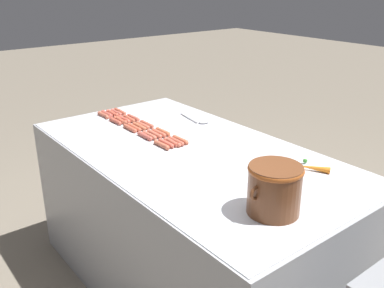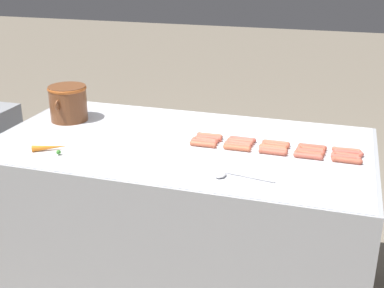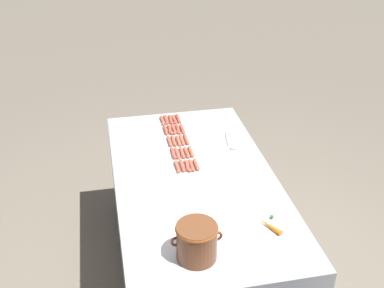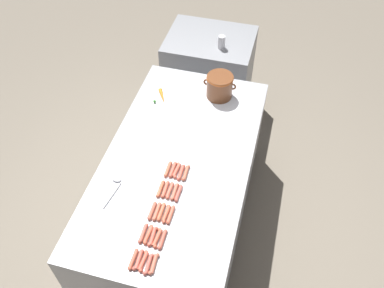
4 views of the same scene
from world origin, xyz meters
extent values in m
plane|color=#756B5B|center=(0.00, 0.00, 0.00)|extent=(20.00, 20.00, 0.00)
cube|color=#9EA0A5|center=(0.00, 0.00, 0.45)|extent=(1.04, 1.95, 0.90)
cube|color=silver|center=(0.00, 0.00, 0.90)|extent=(1.02, 1.91, 0.00)
cylinder|color=#B0533D|center=(-0.03, -0.83, 0.92)|extent=(0.03, 0.12, 0.03)
sphere|color=#B0533D|center=(-0.03, -0.89, 0.92)|extent=(0.03, 0.03, 0.03)
sphere|color=#B0533D|center=(-0.03, -0.77, 0.92)|extent=(0.03, 0.03, 0.03)
cylinder|color=#B55544|center=(-0.03, -0.65, 0.92)|extent=(0.03, 0.12, 0.03)
sphere|color=#B55544|center=(-0.03, -0.71, 0.92)|extent=(0.03, 0.03, 0.03)
sphere|color=#B55544|center=(-0.03, -0.59, 0.92)|extent=(0.03, 0.03, 0.03)
cylinder|color=#B0543F|center=(-0.03, -0.48, 0.92)|extent=(0.03, 0.12, 0.03)
sphere|color=#B0543F|center=(-0.03, -0.54, 0.92)|extent=(0.03, 0.03, 0.03)
sphere|color=#B0543F|center=(-0.03, -0.43, 0.92)|extent=(0.03, 0.03, 0.03)
cylinder|color=#BC5C3D|center=(-0.03, -0.31, 0.92)|extent=(0.03, 0.12, 0.03)
sphere|color=#BC5C3D|center=(-0.03, -0.36, 0.92)|extent=(0.03, 0.03, 0.03)
sphere|color=#BC5C3D|center=(-0.03, -0.25, 0.92)|extent=(0.03, 0.03, 0.03)
cylinder|color=#BD5C40|center=(-0.03, -0.13, 0.92)|extent=(0.03, 0.12, 0.03)
sphere|color=#BD5C40|center=(-0.03, -0.19, 0.92)|extent=(0.03, 0.03, 0.03)
sphere|color=#BD5C40|center=(-0.03, -0.07, 0.92)|extent=(0.03, 0.03, 0.03)
cylinder|color=#B25344|center=(0.00, -0.82, 0.92)|extent=(0.03, 0.12, 0.03)
sphere|color=#B25344|center=(-0.01, -0.88, 0.92)|extent=(0.03, 0.03, 0.03)
sphere|color=#B25344|center=(0.00, -0.77, 0.92)|extent=(0.03, 0.03, 0.03)
cylinder|color=#B5563D|center=(0.00, -0.65, 0.92)|extent=(0.03, 0.12, 0.03)
sphere|color=#B5563D|center=(0.00, -0.71, 0.92)|extent=(0.03, 0.03, 0.03)
sphere|color=#B5563D|center=(0.00, -0.59, 0.92)|extent=(0.03, 0.03, 0.03)
cylinder|color=#BA5E47|center=(0.00, -0.48, 0.92)|extent=(0.03, 0.12, 0.03)
sphere|color=#BA5E47|center=(0.00, -0.54, 0.92)|extent=(0.03, 0.03, 0.03)
sphere|color=#BA5E47|center=(0.00, -0.42, 0.92)|extent=(0.03, 0.03, 0.03)
cylinder|color=#BE5943|center=(0.00, -0.30, 0.92)|extent=(0.03, 0.12, 0.03)
sphere|color=#BE5943|center=(0.00, -0.36, 0.92)|extent=(0.03, 0.03, 0.03)
sphere|color=#BE5943|center=(0.00, -0.24, 0.92)|extent=(0.03, 0.03, 0.03)
cylinder|color=#B45441|center=(0.00, -0.13, 0.92)|extent=(0.03, 0.12, 0.03)
sphere|color=#B45441|center=(0.00, -0.19, 0.92)|extent=(0.03, 0.03, 0.03)
sphere|color=#B45441|center=(0.00, -0.07, 0.92)|extent=(0.03, 0.03, 0.03)
cylinder|color=#BE533F|center=(0.03, -0.82, 0.92)|extent=(0.03, 0.12, 0.03)
sphere|color=#BE533F|center=(0.03, -0.88, 0.92)|extent=(0.03, 0.03, 0.03)
sphere|color=#BE533F|center=(0.03, -0.77, 0.92)|extent=(0.03, 0.03, 0.03)
cylinder|color=#BD5241|center=(0.03, -0.66, 0.92)|extent=(0.03, 0.12, 0.03)
sphere|color=#BD5241|center=(0.03, -0.71, 0.92)|extent=(0.03, 0.03, 0.03)
sphere|color=#BD5241|center=(0.03, -0.60, 0.92)|extent=(0.03, 0.03, 0.03)
cylinder|color=#B65D40|center=(0.03, -0.48, 0.92)|extent=(0.03, 0.12, 0.03)
sphere|color=#B65D40|center=(0.03, -0.53, 0.92)|extent=(0.03, 0.03, 0.03)
sphere|color=#B65D40|center=(0.03, -0.42, 0.92)|extent=(0.03, 0.03, 0.03)
cylinder|color=#BB5A46|center=(0.03, -0.30, 0.92)|extent=(0.03, 0.12, 0.03)
sphere|color=#BB5A46|center=(0.03, -0.36, 0.92)|extent=(0.03, 0.03, 0.03)
sphere|color=#BB5A46|center=(0.03, -0.24, 0.92)|extent=(0.03, 0.03, 0.03)
cylinder|color=#B85843|center=(0.03, -0.13, 0.92)|extent=(0.04, 0.12, 0.03)
sphere|color=#B85843|center=(0.03, -0.18, 0.92)|extent=(0.03, 0.03, 0.03)
sphere|color=#B85843|center=(0.02, -0.07, 0.92)|extent=(0.03, 0.03, 0.03)
cylinder|color=#B25144|center=(0.06, -0.83, 0.92)|extent=(0.03, 0.12, 0.03)
sphere|color=#B25144|center=(0.06, -0.89, 0.92)|extent=(0.03, 0.03, 0.03)
sphere|color=#B25144|center=(0.07, -0.78, 0.92)|extent=(0.03, 0.03, 0.03)
cylinder|color=#B5563E|center=(0.06, -0.66, 0.92)|extent=(0.04, 0.12, 0.03)
sphere|color=#B5563E|center=(0.07, -0.72, 0.92)|extent=(0.03, 0.03, 0.03)
sphere|color=#B5563E|center=(0.06, -0.60, 0.92)|extent=(0.03, 0.03, 0.03)
cylinder|color=#BC583F|center=(0.06, -0.48, 0.92)|extent=(0.03, 0.12, 0.03)
sphere|color=#BC583F|center=(0.06, -0.54, 0.92)|extent=(0.03, 0.03, 0.03)
sphere|color=#BC583F|center=(0.06, -0.42, 0.92)|extent=(0.03, 0.03, 0.03)
cylinder|color=#B25C47|center=(0.07, -0.30, 0.92)|extent=(0.03, 0.12, 0.03)
sphere|color=#B25C47|center=(0.06, -0.36, 0.92)|extent=(0.03, 0.03, 0.03)
sphere|color=#B25C47|center=(0.07, -0.25, 0.92)|extent=(0.03, 0.03, 0.03)
cylinder|color=#BC5241|center=(0.06, -0.14, 0.92)|extent=(0.03, 0.12, 0.03)
sphere|color=#BC5241|center=(0.06, -0.19, 0.92)|extent=(0.03, 0.03, 0.03)
sphere|color=#BC5241|center=(0.06, -0.08, 0.92)|extent=(0.03, 0.03, 0.03)
cylinder|color=#B35A44|center=(0.09, -0.82, 0.92)|extent=(0.03, 0.12, 0.03)
sphere|color=#B35A44|center=(0.09, -0.88, 0.92)|extent=(0.03, 0.03, 0.03)
sphere|color=#B35A44|center=(0.10, -0.77, 0.92)|extent=(0.03, 0.03, 0.03)
cylinder|color=#B34F3D|center=(0.10, -0.66, 0.92)|extent=(0.03, 0.12, 0.03)
sphere|color=#B34F3D|center=(0.09, -0.72, 0.92)|extent=(0.03, 0.03, 0.03)
sphere|color=#B34F3D|center=(0.10, -0.60, 0.92)|extent=(0.03, 0.03, 0.03)
cylinder|color=#BC5841|center=(0.09, -0.48, 0.92)|extent=(0.03, 0.12, 0.03)
sphere|color=#BC5841|center=(0.09, -0.54, 0.92)|extent=(0.03, 0.03, 0.03)
sphere|color=#BC5841|center=(0.09, -0.42, 0.92)|extent=(0.03, 0.03, 0.03)
cylinder|color=#B25144|center=(0.09, -0.31, 0.92)|extent=(0.03, 0.12, 0.03)
sphere|color=#B25144|center=(0.10, -0.37, 0.92)|extent=(0.03, 0.03, 0.03)
sphere|color=#B25144|center=(0.09, -0.25, 0.92)|extent=(0.03, 0.03, 0.03)
cylinder|color=#B65B42|center=(0.10, -0.13, 0.92)|extent=(0.03, 0.12, 0.03)
sphere|color=#B65B42|center=(0.09, -0.19, 0.92)|extent=(0.03, 0.03, 0.03)
sphere|color=#B65B42|center=(0.10, -0.07, 0.92)|extent=(0.03, 0.03, 0.03)
cylinder|color=brown|center=(0.14, 0.72, 1.01)|extent=(0.21, 0.21, 0.20)
torus|color=#9E4A1B|center=(0.14, 0.72, 1.09)|extent=(0.22, 0.22, 0.03)
torus|color=brown|center=(0.04, 0.72, 1.03)|extent=(0.06, 0.01, 0.06)
torus|color=brown|center=(0.25, 0.72, 1.03)|extent=(0.06, 0.01, 0.06)
cylinder|color=#B7B7BC|center=(-0.33, -0.43, 0.91)|extent=(0.05, 0.22, 0.01)
ellipsoid|color=#B7B7BC|center=(-0.35, -0.30, 0.91)|extent=(0.08, 0.06, 0.02)
cone|color=orange|center=(-0.30, 0.58, 0.92)|extent=(0.11, 0.16, 0.03)
sphere|color=#387F2D|center=(-0.34, 0.50, 0.92)|extent=(0.02, 0.02, 0.02)
camera|label=1|loc=(1.33, 1.70, 1.79)|focal=39.97mm
camera|label=2|loc=(-2.32, -0.78, 1.85)|focal=47.49mm
camera|label=3|loc=(0.54, 2.57, 2.67)|focal=45.26mm
camera|label=4|loc=(0.58, -1.77, 3.16)|focal=37.84mm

